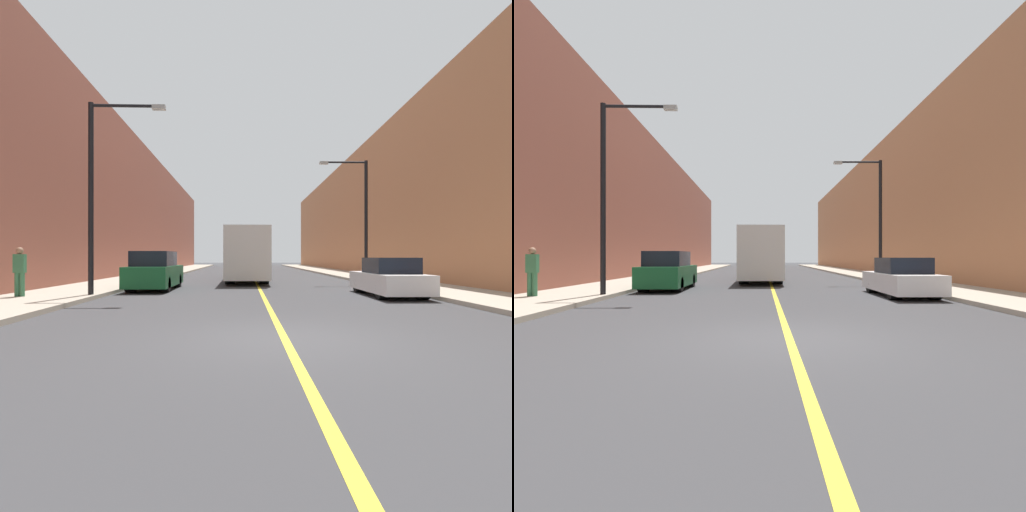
{
  "view_description": "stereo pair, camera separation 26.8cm",
  "coord_description": "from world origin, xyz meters",
  "views": [
    {
      "loc": [
        -0.79,
        -7.63,
        1.57
      ],
      "look_at": [
        -0.04,
        16.1,
        1.63
      ],
      "focal_mm": 28.0,
      "sensor_mm": 36.0,
      "label": 1
    },
    {
      "loc": [
        -0.52,
        -7.64,
        1.57
      ],
      "look_at": [
        -0.04,
        16.1,
        1.63
      ],
      "focal_mm": 28.0,
      "sensor_mm": 36.0,
      "label": 2
    }
  ],
  "objects": [
    {
      "name": "sidewalk_left",
      "position": [
        -8.06,
        30.0,
        0.08
      ],
      "size": [
        3.61,
        72.0,
        0.15
      ],
      "primitive_type": "cube",
      "color": "#A89E8C",
      "rests_on": "ground"
    },
    {
      "name": "car_right_near",
      "position": [
        5.08,
        8.29,
        0.7
      ],
      "size": [
        1.89,
        4.78,
        1.54
      ],
      "color": "silver",
      "rests_on": "ground"
    },
    {
      "name": "building_row_left",
      "position": [
        -11.87,
        30.0,
        5.95
      ],
      "size": [
        4.0,
        72.0,
        11.91
      ],
      "primitive_type": "cube",
      "color": "brown",
      "rests_on": "ground"
    },
    {
      "name": "street_lamp_right",
      "position": [
        6.28,
        16.02,
        4.32
      ],
      "size": [
        2.9,
        0.24,
        7.19
      ],
      "color": "black",
      "rests_on": "sidewalk_right"
    },
    {
      "name": "building_row_right",
      "position": [
        11.87,
        30.0,
        5.84
      ],
      "size": [
        4.0,
        72.0,
        11.68
      ],
      "primitive_type": "cube",
      "color": "#B2724C",
      "rests_on": "ground"
    },
    {
      "name": "road_center_line",
      "position": [
        0.0,
        30.0,
        0.0
      ],
      "size": [
        0.16,
        72.0,
        0.01
      ],
      "primitive_type": "cube",
      "color": "gold",
      "rests_on": "ground"
    },
    {
      "name": "sidewalk_right",
      "position": [
        8.06,
        30.0,
        0.08
      ],
      "size": [
        3.61,
        72.0,
        0.15
      ],
      "primitive_type": "cube",
      "color": "#A89E8C",
      "rests_on": "ground"
    },
    {
      "name": "parked_suv_left",
      "position": [
        -5.03,
        11.64,
        0.86
      ],
      "size": [
        1.93,
        4.97,
        1.84
      ],
      "color": "#145128",
      "rests_on": "ground"
    },
    {
      "name": "pedestrian",
      "position": [
        -8.82,
        6.93,
        1.07
      ],
      "size": [
        0.39,
        0.25,
        1.77
      ],
      "color": "#336B47",
      "rests_on": "sidewalk_left"
    },
    {
      "name": "bus",
      "position": [
        -0.58,
        19.2,
        1.75
      ],
      "size": [
        2.52,
        12.16,
        3.26
      ],
      "color": "silver",
      "rests_on": "ground"
    },
    {
      "name": "ground_plane",
      "position": [
        0.0,
        0.0,
        0.0
      ],
      "size": [
        200.0,
        200.0,
        0.0
      ],
      "primitive_type": "plane",
      "color": "#38383A"
    },
    {
      "name": "street_lamp_left",
      "position": [
        -6.28,
        7.61,
        4.35
      ],
      "size": [
        2.9,
        0.24,
        7.25
      ],
      "color": "black",
      "rests_on": "sidewalk_left"
    }
  ]
}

